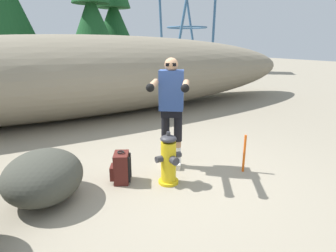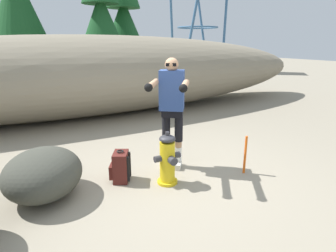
# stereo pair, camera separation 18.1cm
# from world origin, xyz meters

# --- Properties ---
(ground_plane) EXTENTS (56.00, 56.00, 0.04)m
(ground_plane) POSITION_xyz_m (0.00, 0.00, -0.02)
(ground_plane) COLOR gray
(dirt_embankment) EXTENTS (14.88, 3.20, 2.14)m
(dirt_embankment) POSITION_xyz_m (0.00, 4.39, 1.07)
(dirt_embankment) COLOR gray
(dirt_embankment) RESTS_ON ground_plane
(fire_hydrant) EXTENTS (0.40, 0.34, 0.77)m
(fire_hydrant) POSITION_xyz_m (-0.14, -0.18, 0.36)
(fire_hydrant) COLOR gold
(fire_hydrant) RESTS_ON ground_plane
(utility_worker) EXTENTS (0.89, 1.01, 1.74)m
(utility_worker) POSITION_xyz_m (0.16, 0.23, 1.10)
(utility_worker) COLOR beige
(utility_worker) RESTS_ON ground_plane
(spare_backpack) EXTENTS (0.36, 0.36, 0.47)m
(spare_backpack) POSITION_xyz_m (-0.70, 0.21, 0.22)
(spare_backpack) COLOR #511E19
(spare_backpack) RESTS_ON ground_plane
(boulder_large) EXTENTS (1.33, 1.40, 0.65)m
(boulder_large) POSITION_xyz_m (-1.72, 0.28, 0.32)
(boulder_large) COLOR #3F4037
(boulder_large) RESTS_ON ground_plane
(pine_tree_center) EXTENTS (2.12, 2.12, 5.44)m
(pine_tree_center) POSITION_xyz_m (1.33, 7.65, 2.93)
(pine_tree_center) COLOR #47331E
(pine_tree_center) RESTS_ON ground_plane
(pine_tree_right) EXTENTS (2.27, 2.27, 5.64)m
(pine_tree_right) POSITION_xyz_m (2.72, 9.01, 2.95)
(pine_tree_right) COLOR #47331E
(pine_tree_right) RESTS_ON ground_plane
(survey_stake) EXTENTS (0.04, 0.04, 0.60)m
(survey_stake) POSITION_xyz_m (1.05, -0.47, 0.30)
(survey_stake) COLOR #E55914
(survey_stake) RESTS_ON ground_plane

